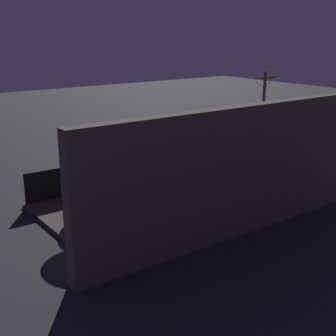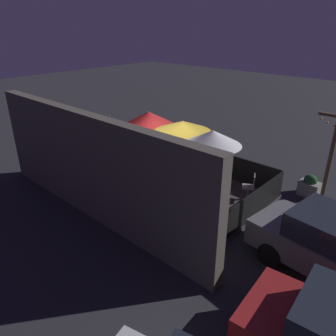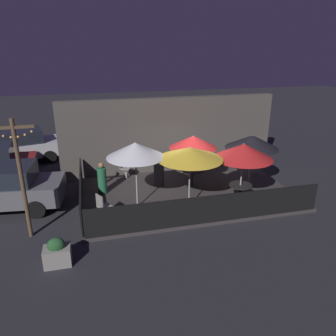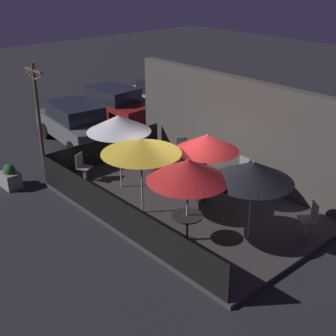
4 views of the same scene
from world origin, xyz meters
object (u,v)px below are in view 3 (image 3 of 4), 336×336
object	(u,v)px
parked_car_0	(1,187)
patio_chair_3	(124,167)
patio_umbrella_0	(243,151)
patio_chair_2	(103,206)
patio_chair_1	(256,163)
patio_umbrella_1	(193,142)
patio_chair_0	(182,161)
parked_car_2	(16,146)
patron_1	(102,179)
planter_box	(57,253)
patio_umbrella_4	(190,153)
dining_table_0	(240,189)
patio_umbrella_3	(135,150)
dining_table_1	(192,172)
patio_umbrella_2	(252,142)
light_post	(21,174)
patron_0	(159,172)

from	to	relation	value
parked_car_0	patio_chair_3	bearing A→B (deg)	25.41
patio_umbrella_0	patio_chair_2	size ratio (longest dim) A/B	2.43
patio_umbrella_0	patio_chair_1	world-z (taller)	patio_umbrella_0
patio_umbrella_1	patio_chair_0	bearing A→B (deg)	88.93
patio_chair_1	parked_car_2	distance (m)	11.48
patio_umbrella_1	patio_umbrella_0	bearing A→B (deg)	-57.92
patio_chair_2	patron_1	bearing A→B (deg)	59.60
planter_box	parked_car_0	xyz separation A→B (m)	(-2.04, 3.74, 0.49)
patio_umbrella_4	dining_table_0	distance (m)	2.39
patio_umbrella_3	patio_chair_1	distance (m)	6.11
patio_umbrella_4	patio_chair_2	world-z (taller)	patio_umbrella_4
patio_chair_1	parked_car_0	size ratio (longest dim) A/B	0.22
dining_table_0	planter_box	distance (m)	6.47
dining_table_1	patio_chair_0	size ratio (longest dim) A/B	1.04
patio_chair_2	patio_chair_3	size ratio (longest dim) A/B	0.99
patio_chair_1	parked_car_0	world-z (taller)	parked_car_0
patio_umbrella_2	patio_chair_1	world-z (taller)	patio_umbrella_2
patio_umbrella_1	patio_umbrella_4	size ratio (longest dim) A/B	0.94
dining_table_0	patio_chair_0	size ratio (longest dim) A/B	0.85
patio_umbrella_1	patio_umbrella_3	size ratio (longest dim) A/B	0.89
patio_umbrella_0	parked_car_0	distance (m)	8.50
patio_umbrella_1	dining_table_0	size ratio (longest dim) A/B	2.60
patio_umbrella_2	parked_car_2	xyz separation A→B (m)	(-9.59, 5.76, -1.17)
patio_umbrella_1	patio_chair_1	bearing A→B (deg)	11.19
planter_box	patio_chair_3	bearing A→B (deg)	65.31
planter_box	patio_umbrella_1	bearing A→B (deg)	37.47
planter_box	light_post	distance (m)	2.54
patio_chair_2	patio_chair_3	bearing A→B (deg)	44.21
parked_car_0	light_post	bearing A→B (deg)	-55.09
patio_umbrella_3	patio_chair_1	world-z (taller)	patio_umbrella_3
patio_chair_3	patio_umbrella_3	bearing A→B (deg)	-57.62
patio_umbrella_3	patio_chair_1	xyz separation A→B (m)	(5.58, 1.90, -1.59)
patio_chair_0	planter_box	distance (m)	7.41
dining_table_0	parked_car_2	world-z (taller)	parked_car_2
patio_umbrella_4	patio_umbrella_3	bearing A→B (deg)	162.88
patio_chair_3	dining_table_0	bearing A→B (deg)	-11.88
light_post	patio_chair_1	bearing A→B (deg)	17.18
patron_0	planter_box	size ratio (longest dim) A/B	1.54
patio_umbrella_0	dining_table_0	bearing A→B (deg)	-45.00
patio_chair_1	patio_chair_3	size ratio (longest dim) A/B	1.02
patio_umbrella_1	patron_0	bearing A→B (deg)	159.74
patio_umbrella_2	dining_table_1	distance (m)	2.61
patio_umbrella_0	planter_box	xyz separation A→B (m)	(-6.17, -1.93, -1.75)
patio_umbrella_4	patio_chair_3	world-z (taller)	patio_umbrella_4
patio_umbrella_3	patio_umbrella_0	bearing A→B (deg)	-9.48
dining_table_1	patio_chair_1	size ratio (longest dim) A/B	1.04
light_post	patio_umbrella_3	bearing A→B (deg)	14.42
patio_umbrella_1	patio_chair_0	xyz separation A→B (m)	(0.03, 1.63, -1.34)
patio_umbrella_0	patio_umbrella_1	world-z (taller)	patio_umbrella_0
dining_table_0	patio_umbrella_2	bearing A→B (deg)	51.78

